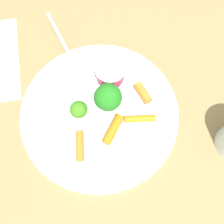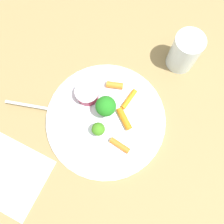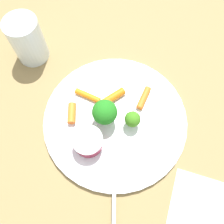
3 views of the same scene
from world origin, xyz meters
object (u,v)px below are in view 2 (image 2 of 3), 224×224
object	(u,v)px
plate	(106,119)
broccoli_floret_1	(98,129)
carrot_stick_2	(129,99)
carrot_stick_3	(115,85)
carrot_stick_1	(120,145)
sauce_cup	(87,94)
carrot_stick_0	(124,120)
napkin	(4,172)
fork	(44,108)
drinking_glass	(185,52)
broccoli_floret_0	(105,106)

from	to	relation	value
plate	broccoli_floret_1	world-z (taller)	broccoli_floret_1
carrot_stick_2	carrot_stick_3	size ratio (longest dim) A/B	1.33
carrot_stick_1	carrot_stick_3	bearing A→B (deg)	-83.01
broccoli_floret_1	carrot_stick_3	xyz separation A→B (m)	(-0.03, -0.12, -0.02)
sauce_cup	carrot_stick_0	bearing A→B (deg)	146.94
sauce_cup	carrot_stick_0	size ratio (longest dim) A/B	1.03
carrot_stick_0	napkin	size ratio (longest dim) A/B	0.29
fork	drinking_glass	distance (m)	0.37
plate	drinking_glass	bearing A→B (deg)	-137.78
carrot_stick_1	carrot_stick_3	distance (m)	0.15
drinking_glass	broccoli_floret_0	bearing A→B (deg)	38.49
plate	carrot_stick_3	distance (m)	0.09
broccoli_floret_0	carrot_stick_0	world-z (taller)	broccoli_floret_0
carrot_stick_2	fork	distance (m)	0.21
sauce_cup	carrot_stick_3	bearing A→B (deg)	-156.28
sauce_cup	carrot_stick_1	size ratio (longest dim) A/B	1.13
carrot_stick_2	fork	bearing A→B (deg)	8.55
carrot_stick_0	carrot_stick_2	distance (m)	0.05
carrot_stick_2	carrot_stick_3	bearing A→B (deg)	-43.13
carrot_stick_0	fork	xyz separation A→B (m)	(0.19, -0.02, -0.01)
carrot_stick_0	carrot_stick_3	size ratio (longest dim) A/B	1.33
napkin	fork	bearing A→B (deg)	-116.12
broccoli_floret_0	plate	bearing A→B (deg)	92.24
broccoli_floret_1	plate	bearing A→B (deg)	-115.06
carrot_stick_1	carrot_stick_2	xyz separation A→B (m)	(-0.02, -0.11, -0.00)
sauce_cup	broccoli_floret_0	world-z (taller)	broccoli_floret_0
carrot_stick_0	carrot_stick_2	world-z (taller)	carrot_stick_0
carrot_stick_2	fork	xyz separation A→B (m)	(0.20, 0.03, -0.00)
broccoli_floret_0	carrot_stick_1	bearing A→B (deg)	113.93
carrot_stick_0	napkin	distance (m)	0.30
carrot_stick_3	napkin	size ratio (longest dim) A/B	0.21
sauce_cup	broccoli_floret_1	xyz separation A→B (m)	(-0.03, 0.09, 0.01)
sauce_cup	broccoli_floret_0	bearing A→B (deg)	141.79
carrot_stick_1	broccoli_floret_0	bearing A→B (deg)	-66.07
plate	broccoli_floret_1	distance (m)	0.05
fork	drinking_glass	world-z (taller)	drinking_glass
sauce_cup	drinking_glass	xyz separation A→B (m)	(-0.23, -0.11, 0.02)
carrot_stick_1	fork	size ratio (longest dim) A/B	0.27
plate	fork	xyz separation A→B (m)	(0.15, -0.02, 0.01)
carrot_stick_2	drinking_glass	world-z (taller)	drinking_glass
carrot_stick_0	napkin	xyz separation A→B (m)	(0.27, 0.13, -0.02)
fork	sauce_cup	bearing A→B (deg)	-160.77
carrot_stick_1	carrot_stick_0	bearing A→B (deg)	-97.40
carrot_stick_1	drinking_glass	size ratio (longest dim) A/B	0.49
broccoli_floret_1	fork	bearing A→B (deg)	-20.37
drinking_glass	carrot_stick_1	bearing A→B (deg)	57.29
broccoli_floret_0	carrot_stick_3	distance (m)	0.07
broccoli_floret_0	broccoli_floret_1	distance (m)	0.05
carrot_stick_1	plate	bearing A→B (deg)	-60.23
sauce_cup	drinking_glass	world-z (taller)	drinking_glass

